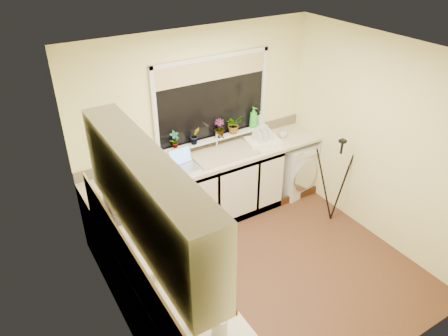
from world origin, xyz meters
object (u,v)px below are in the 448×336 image
Objects in this scene: kettle at (150,229)px; plant_c at (219,128)px; cup_left at (196,318)px; dish_rack at (263,142)px; tripod at (336,181)px; plant_a at (175,140)px; laptop at (183,163)px; soap_bottle_green at (253,117)px; cup_back at (283,134)px; plant_b at (195,136)px; steel_jar at (158,270)px; plant_d at (234,124)px; microwave at (124,198)px; soap_bottle_clear at (260,118)px; washing_machine at (292,166)px; glass_jug at (220,326)px.

plant_c is at bearing 39.74° from kettle.
dish_rack is at bearing 44.48° from cup_left.
kettle is 2.61m from tripod.
kettle is 0.81× the size of plant_c.
plant_a is at bearing 67.67° from cup_left.
dish_rack is at bearing -5.15° from laptop.
soap_bottle_green is 2.15× the size of cup_back.
kettle is 1.66m from plant_b.
steel_jar is 2.53m from plant_d.
dish_rack is 0.46m from plant_d.
soap_bottle_green is (1.17, 0.24, 0.23)m from laptop.
plant_a reaches higher than steel_jar.
steel_jar is 0.59m from cup_left.
steel_jar is 0.88× the size of cup_back.
tripod is (1.72, -0.87, -0.36)m from laptop.
soap_bottle_clear is at bearing -69.53° from microwave.
soap_bottle_green reaches higher than plant_a.
plant_d is at bearing 52.15° from cup_left.
kettle reaches higher than cup_back.
soap_bottle_clear reaches higher than steel_jar.
cup_back is at bearing -32.53° from soap_bottle_green.
microwave is at bearing -150.36° from plant_b.
cup_left is (-0.95, -2.09, -0.02)m from laptop.
plant_a is at bearing -177.93° from dish_rack.
tripod is 0.97m from cup_back.
cup_back is (2.42, 0.48, -0.08)m from microwave.
kettle is at bearing 85.05° from cup_left.
tripod is at bearing -43.11° from dish_rack.
dish_rack is 1.07m from tripod.
kettle is 1.09m from cup_left.
plant_b is 0.95× the size of plant_c.
washing_machine is 2.82m from kettle.
laptop is 1.67× the size of kettle.
tripod is at bearing -95.96° from microwave.
soap_bottle_clear reaches higher than laptop.
soap_bottle_green is (-0.55, 1.10, 0.60)m from tripod.
glass_jug is (-2.57, -1.41, 0.39)m from tripod.
glass_jug is at bearing -117.90° from dish_rack.
plant_b is 1.28m from cup_back.
tripod is 1.37m from soap_bottle_green.
cup_left is (-2.46, -2.11, -0.01)m from cup_back.
tripod is (0.55, -0.85, -0.34)m from dish_rack.
microwave is at bearing -178.76° from washing_machine.
steel_jar is (-2.71, -1.50, 0.57)m from washing_machine.
cup_left is (-1.58, -2.31, -0.23)m from plant_c.
steel_jar is 0.51× the size of plant_a.
dish_rack is 0.63m from plant_c.
soap_bottle_green is 0.13m from soap_bottle_clear.
plant_a reaches higher than tripod.
washing_machine is at bearing -4.87° from laptop.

